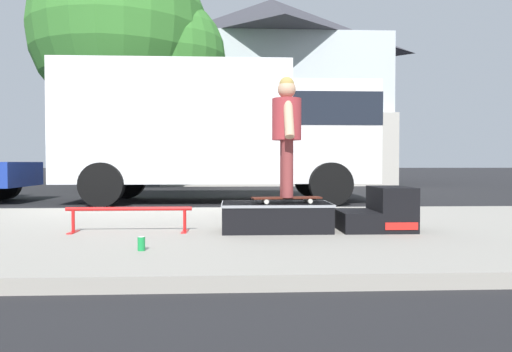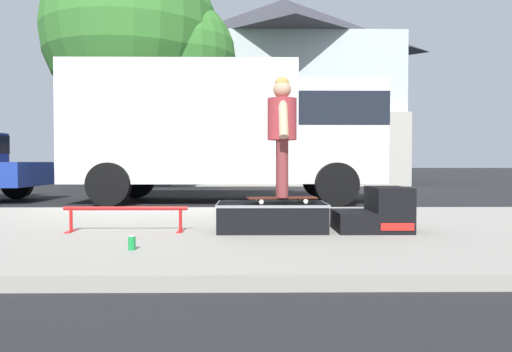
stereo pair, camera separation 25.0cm
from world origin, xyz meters
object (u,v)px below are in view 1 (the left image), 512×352
Objects in this scene: skater_kid at (287,127)px; soda_can at (141,244)px; skate_box at (276,216)px; skateboard at (287,198)px; box_truck at (220,127)px; street_tree_main at (131,38)px; grind_rail at (129,213)px; kicker_ramp at (381,212)px.

skater_kid is 2.11m from soda_can.
skateboard is at bearing -26.17° from skate_box.
soda_can is 0.02× the size of box_truck.
street_tree_main is (-3.93, 10.49, 3.64)m from skater_kid.
skate_box is 5.80m from box_truck.
box_truck is at bearing 85.63° from soda_can.
kicker_ramp is at bearing 0.60° from grind_rail.
kicker_ramp is 1.02× the size of skateboard.
skateboard is (-1.09, -0.06, 0.17)m from kicker_ramp.
box_truck reaches higher than soda_can.
skater_kid is (-1.09, -0.06, 0.98)m from kicker_ramp.
grind_rail is 1.77m from skateboard.
kicker_ramp reaches higher than skate_box.
street_tree_main is (-3.82, 10.43, 4.65)m from skate_box.
soda_can is at bearing -94.37° from box_truck.
skateboard reaches higher than skate_box.
skater_kid is at bearing -26.17° from skate_box.
box_truck reaches higher than skate_box.
skater_kid reaches higher than skate_box.
box_truck is at bearing 109.67° from kicker_ramp.
box_truck is at bearing 99.06° from skater_kid.
skater_kid is (0.11, -0.06, 1.01)m from skate_box.
skater_kid reaches higher than soda_can.
street_tree_main reaches higher than skater_kid.
kicker_ramp is at bearing 2.92° from skater_kid.
skater_kid is at bearing 90.00° from skateboard.
grind_rail is at bearing 107.14° from soda_can.
skater_kid is at bearing -177.08° from kicker_ramp.
skateboard is at bearing -0.85° from grind_rail.
street_tree_main is at bearing 121.96° from box_truck.
kicker_ramp is (1.21, -0.00, 0.03)m from skate_box.
skater_kid is 5.71m from box_truck.
skate_box is 0.16× the size of street_tree_main.
grind_rail is 1.19m from soda_can.
street_tree_main is (-5.03, 10.43, 4.62)m from kicker_ramp.
skate_box is 0.24m from skateboard.
street_tree_main reaches higher than box_truck.
street_tree_main is (-2.17, 10.46, 4.61)m from grind_rail.
skater_kid is (1.76, -0.03, 0.97)m from grind_rail.
box_truck is at bearing 99.06° from skateboard.
grind_rail is 2.01m from skater_kid.
box_truck reaches higher than kicker_ramp.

